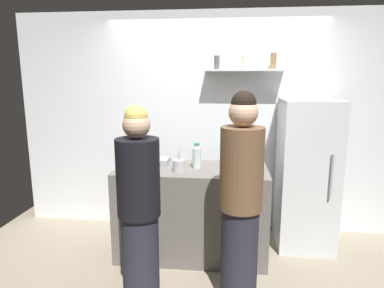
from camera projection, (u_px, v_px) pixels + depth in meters
name	position (u px, v px, depth m)	size (l,w,h in m)	color
ground_plane	(207.00, 281.00, 3.12)	(5.28, 5.28, 0.00)	gray
back_wall_assembly	(215.00, 123.00, 4.08)	(4.80, 0.32, 2.60)	white
refrigerator	(306.00, 174.00, 3.68)	(0.59, 0.67, 1.62)	silver
counter	(192.00, 211.00, 3.54)	(1.53, 0.69, 0.94)	#66605B
baking_pan	(153.00, 160.00, 3.66)	(0.34, 0.24, 0.05)	gray
utensil_holder	(179.00, 166.00, 3.31)	(0.12, 0.12, 0.22)	#B2B2B7
wine_bottle_pale_glass	(138.00, 160.00, 3.28)	(0.07, 0.07, 0.31)	#B2BFB2
wine_bottle_green_glass	(228.00, 151.00, 3.64)	(0.07, 0.07, 0.34)	#19471E
water_bottle_plastic	(197.00, 157.00, 3.43)	(0.09, 0.09, 0.26)	silver
person_blonde	(139.00, 210.00, 2.68)	(0.34, 0.34, 1.65)	#262633
person_brown_jacket	(241.00, 203.00, 2.67)	(0.34, 0.34, 1.75)	#262633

